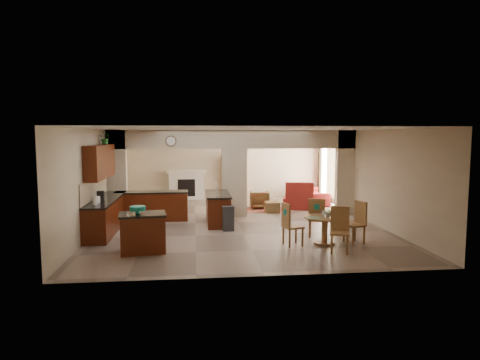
{
  "coord_description": "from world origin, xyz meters",
  "views": [
    {
      "loc": [
        -1.31,
        -12.69,
        2.63
      ],
      "look_at": [
        0.11,
        0.3,
        1.26
      ],
      "focal_mm": 32.0,
      "sensor_mm": 36.0,
      "label": 1
    }
  ],
  "objects": [
    {
      "name": "plant",
      "position": [
        -3.82,
        -0.01,
        2.55
      ],
      "size": [
        0.4,
        0.38,
        0.36
      ],
      "primitive_type": "imported",
      "rotation": [
        0.0,
        0.0,
        -0.37
      ],
      "color": "#205215",
      "rests_on": "upper_cabinets"
    },
    {
      "name": "partition_center_pier",
      "position": [
        0.0,
        1.0,
        1.1
      ],
      "size": [
        0.8,
        0.25,
        2.2
      ],
      "primitive_type": "cube",
      "color": "beige",
      "rests_on": "floor"
    },
    {
      "name": "window_b",
      "position": [
        3.97,
        4.0,
        1.2
      ],
      "size": [
        0.02,
        0.9,
        1.9
      ],
      "primitive_type": "cube",
      "color": "white",
      "rests_on": "wall_right"
    },
    {
      "name": "partition_right_pier",
      "position": [
        3.7,
        1.0,
        1.4
      ],
      "size": [
        0.6,
        0.25,
        2.8
      ],
      "primitive_type": "cube",
      "color": "beige",
      "rests_on": "floor"
    },
    {
      "name": "partition_left_pier",
      "position": [
        -3.7,
        1.0,
        1.4
      ],
      "size": [
        0.6,
        0.25,
        2.8
      ],
      "primitive_type": "cube",
      "color": "beige",
      "rests_on": "floor"
    },
    {
      "name": "rug",
      "position": [
        1.2,
        2.1,
        0.01
      ],
      "size": [
        1.6,
        1.3,
        0.01
      ],
      "primitive_type": "cube",
      "color": "#9C4E38",
      "rests_on": "floor"
    },
    {
      "name": "peninsula",
      "position": [
        -0.6,
        -0.11,
        0.46
      ],
      "size": [
        0.7,
        1.85,
        0.91
      ],
      "color": "#3A0B06",
      "rests_on": "floor"
    },
    {
      "name": "fireplace",
      "position": [
        -1.6,
        4.83,
        0.61
      ],
      "size": [
        1.6,
        0.35,
        1.2
      ],
      "color": "beige",
      "rests_on": "floor"
    },
    {
      "name": "drape_a_right",
      "position": [
        3.93,
        2.9,
        1.2
      ],
      "size": [
        0.1,
        0.28,
        2.3
      ],
      "primitive_type": "cube",
      "color": "#3F2119",
      "rests_on": "wall_right"
    },
    {
      "name": "shelving_unit",
      "position": [
        0.35,
        4.82,
        0.9
      ],
      "size": [
        1.0,
        0.32,
        1.8
      ],
      "primitive_type": "cube",
      "color": "olive",
      "rests_on": "floor"
    },
    {
      "name": "wall_back",
      "position": [
        0.0,
        5.0,
        1.4
      ],
      "size": [
        8.0,
        0.0,
        8.0
      ],
      "primitive_type": "plane",
      "rotation": [
        1.57,
        0.0,
        0.0
      ],
      "color": "beige",
      "rests_on": "floor"
    },
    {
      "name": "teal_bowl",
      "position": [
        -2.56,
        -3.08,
        0.97
      ],
      "size": [
        0.36,
        0.36,
        0.17
      ],
      "primitive_type": "cylinder",
      "color": "#148B74",
      "rests_on": "kitchen_island"
    },
    {
      "name": "fruit_bowl",
      "position": [
        1.9,
        -2.81,
        0.75
      ],
      "size": [
        0.28,
        0.28,
        0.15
      ],
      "primitive_type": "cylinder",
      "color": "#83BD28",
      "rests_on": "dining_table"
    },
    {
      "name": "wall_clock",
      "position": [
        -2.0,
        0.85,
        2.45
      ],
      "size": [
        0.34,
        0.03,
        0.34
      ],
      "primitive_type": "cylinder",
      "rotation": [
        1.57,
        0.0,
        0.0
      ],
      "color": "#53391B",
      "rests_on": "partition_header"
    },
    {
      "name": "ceiling",
      "position": [
        0.0,
        0.0,
        2.8
      ],
      "size": [
        10.0,
        10.0,
        0.0
      ],
      "primitive_type": "plane",
      "rotation": [
        3.14,
        0.0,
        0.0
      ],
      "color": "white",
      "rests_on": "wall_back"
    },
    {
      "name": "armchair",
      "position": [
        1.06,
        2.46,
        0.31
      ],
      "size": [
        0.71,
        0.73,
        0.63
      ],
      "primitive_type": "imported",
      "rotation": [
        0.0,
        0.0,
        3.07
      ],
      "color": "maroon",
      "rests_on": "floor"
    },
    {
      "name": "partition_header",
      "position": [
        0.0,
        1.0,
        2.5
      ],
      "size": [
        8.0,
        0.25,
        0.6
      ],
      "primitive_type": "cube",
      "color": "beige",
      "rests_on": "partition_center_pier"
    },
    {
      "name": "glazed_door",
      "position": [
        3.97,
        3.15,
        1.05
      ],
      "size": [
        0.02,
        0.7,
        2.1
      ],
      "primitive_type": "cube",
      "color": "white",
      "rests_on": "wall_right"
    },
    {
      "name": "drape_a_left",
      "position": [
        3.93,
        1.7,
        1.2
      ],
      "size": [
        0.1,
        0.28,
        2.3
      ],
      "primitive_type": "cube",
      "color": "#3F2119",
      "rests_on": "wall_right"
    },
    {
      "name": "chair_north",
      "position": [
        1.84,
        -2.12,
        0.55
      ],
      "size": [
        0.53,
        0.53,
        1.02
      ],
      "rotation": [
        0.0,
        0.0,
        2.83
      ],
      "color": "olive",
      "rests_on": "floor"
    },
    {
      "name": "wall_left",
      "position": [
        -4.0,
        0.0,
        1.4
      ],
      "size": [
        0.0,
        10.0,
        10.0
      ],
      "primitive_type": "plane",
      "rotation": [
        1.57,
        0.0,
        1.57
      ],
      "color": "beige",
      "rests_on": "floor"
    },
    {
      "name": "drape_b_right",
      "position": [
        3.93,
        4.6,
        1.2
      ],
      "size": [
        0.1,
        0.28,
        2.3
      ],
      "primitive_type": "cube",
      "color": "#3F2119",
      "rests_on": "wall_right"
    },
    {
      "name": "chair_east",
      "position": [
        2.66,
        -2.78,
        0.55
      ],
      "size": [
        0.53,
        0.53,
        1.02
      ],
      "rotation": [
        0.0,
        0.0,
        5.04
      ],
      "color": "olive",
      "rests_on": "floor"
    },
    {
      "name": "window_a",
      "position": [
        3.97,
        2.3,
        1.2
      ],
      "size": [
        0.02,
        0.9,
        1.9
      ],
      "primitive_type": "cube",
      "color": "white",
      "rests_on": "wall_right"
    },
    {
      "name": "wall_front",
      "position": [
        0.0,
        -5.0,
        1.4
      ],
      "size": [
        8.0,
        0.0,
        8.0
      ],
      "primitive_type": "plane",
      "rotation": [
        -1.57,
        0.0,
        0.0
      ],
      "color": "beige",
      "rests_on": "floor"
    },
    {
      "name": "chair_south",
      "position": [
        1.96,
        -3.52,
        0.55
      ],
      "size": [
        0.54,
        0.54,
        1.02
      ],
      "rotation": [
        0.0,
        0.0,
        -0.34
      ],
      "color": "olive",
      "rests_on": "floor"
    },
    {
      "name": "floor",
      "position": [
        0.0,
        0.0,
        0.0
      ],
      "size": [
        10.0,
        10.0,
        0.0
      ],
      "primitive_type": "plane",
      "color": "#866E5C",
      "rests_on": "ground"
    },
    {
      "name": "upper_cabinets",
      "position": [
        -3.82,
        -0.8,
        1.92
      ],
      "size": [
        0.35,
        2.4,
        0.9
      ],
      "primitive_type": "cube",
      "color": "#3A0B06",
      "rests_on": "wall_left"
    },
    {
      "name": "ceiling_fan",
      "position": [
        1.5,
        3.0,
        2.56
      ],
      "size": [
        1.0,
        1.0,
        0.1
      ],
      "primitive_type": "cylinder",
      "color": "white",
      "rests_on": "ceiling"
    },
    {
      "name": "ottoman",
      "position": [
        1.36,
        1.56,
        0.18
      ],
      "size": [
        0.5,
        0.5,
        0.36
      ],
      "primitive_type": "cube",
      "rotation": [
        0.0,
        0.0,
        -0.01
      ],
      "color": "maroon",
      "rests_on": "floor"
    },
    {
      "name": "kitchen_counter",
      "position": [
        -3.26,
        -0.25,
        0.46
      ],
      "size": [
        2.52,
        3.29,
        1.48
      ],
      "color": "#3A0B06",
      "rests_on": "floor"
    },
    {
      "name": "dining_table",
      "position": [
        1.83,
        -2.82,
        0.46
      ],
      "size": [
        0.99,
        0.99,
        0.68
      ],
      "color": "olive",
      "rests_on": "floor"
    },
    {
      "name": "wall_right",
      "position": [
        4.0,
        0.0,
        1.4
      ],
      "size": [
        0.0,
        10.0,
        10.0
      ],
      "primitive_type": "plane",
      "rotation": [
        1.57,
        0.0,
        -1.57
      ],
      "color": "beige",
      "rests_on": "floor"
    },
    {
      "name": "chaise",
      "position": [
        2.39,
        2.2,
        0.2
      ],
      "size": [
        1.15,
        1.03,
        0.39
      ],
      "primitive_type": "cube",
      "rotation": [
        0.0,
        0.0,
        -0.26
      ],
      "color": "maroon",
      "rests_on": "floor"
    },
    {
      "name": "chair_west",
      "position": [
        0.96,
        -2.87,
        0.55
      ],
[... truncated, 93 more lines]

